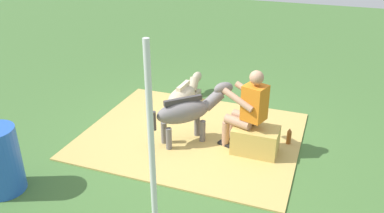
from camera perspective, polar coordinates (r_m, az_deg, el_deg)
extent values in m
plane|color=#426B33|center=(6.21, 0.95, -5.01)|extent=(24.00, 24.00, 0.00)
cube|color=tan|center=(6.35, -0.02, -4.12)|extent=(3.36, 2.77, 0.02)
cube|color=tan|center=(5.88, 9.14, -4.92)|extent=(0.66, 0.43, 0.42)
cylinder|color=tan|center=(5.76, 6.62, -2.24)|extent=(0.42, 0.26, 0.14)
cylinder|color=tan|center=(5.99, 4.88, -4.05)|extent=(0.11, 0.11, 0.42)
cube|color=black|center=(6.08, 4.82, -5.51)|extent=(0.24, 0.16, 0.06)
cylinder|color=tan|center=(5.91, 7.67, -1.53)|extent=(0.42, 0.26, 0.14)
cylinder|color=tan|center=(6.14, 5.93, -3.32)|extent=(0.11, 0.11, 0.42)
cube|color=black|center=(6.22, 5.86, -4.76)|extent=(0.24, 0.16, 0.06)
cube|color=orange|center=(5.60, 9.06, 0.53)|extent=(0.37, 0.36, 0.52)
cylinder|color=tan|center=(5.54, 6.66, 0.95)|extent=(0.50, 0.24, 0.26)
cylinder|color=tan|center=(5.79, 8.37, 1.98)|extent=(0.50, 0.24, 0.26)
sphere|color=tan|center=(5.46, 9.33, 4.15)|extent=(0.20, 0.20, 0.20)
ellipsoid|color=slate|center=(5.90, -1.29, -0.78)|extent=(0.82, 0.82, 0.34)
cylinder|color=slate|center=(6.25, 0.73, -2.85)|extent=(0.09, 0.09, 0.37)
cylinder|color=slate|center=(6.09, 1.54, -3.66)|extent=(0.09, 0.09, 0.37)
cylinder|color=slate|center=(6.06, -4.07, -3.89)|extent=(0.09, 0.09, 0.37)
cylinder|color=slate|center=(5.90, -3.37, -4.76)|extent=(0.09, 0.09, 0.37)
cylinder|color=slate|center=(6.06, 3.04, 0.94)|extent=(0.39, 0.39, 0.33)
ellipsoid|color=slate|center=(6.07, 4.58, 2.61)|extent=(0.34, 0.34, 0.20)
cube|color=#3A3838|center=(5.82, -1.31, 0.90)|extent=(0.47, 0.47, 0.08)
cylinder|color=#3A3838|center=(5.78, -5.57, -2.08)|extent=(0.07, 0.07, 0.30)
ellipsoid|color=tan|center=(7.25, -1.52, 1.30)|extent=(0.44, 0.90, 0.36)
cube|color=tan|center=(7.76, 0.15, 1.93)|extent=(0.25, 0.29, 0.10)
cylinder|color=tan|center=(7.70, 0.21, 3.28)|extent=(0.19, 0.29, 0.30)
ellipsoid|color=tan|center=(7.82, 0.72, 4.29)|extent=(0.17, 0.31, 0.20)
cube|color=beige|center=(7.24, -1.27, 2.99)|extent=(0.10, 0.44, 0.08)
cylinder|color=brown|center=(6.23, 13.83, -4.48)|extent=(0.07, 0.07, 0.23)
cone|color=brown|center=(6.16, 13.97, -3.31)|extent=(0.06, 0.06, 0.06)
cylinder|color=silver|center=(3.71, -5.80, -7.47)|extent=(0.06, 0.06, 2.29)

